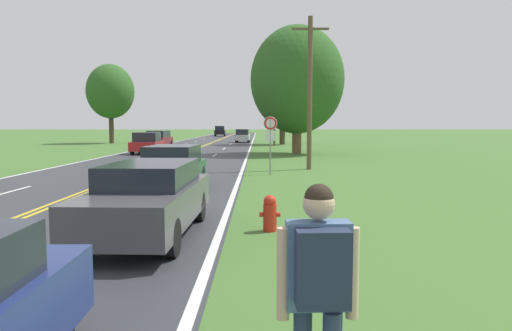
% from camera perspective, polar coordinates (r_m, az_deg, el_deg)
% --- Properties ---
extents(hitchhiker_person, '(0.61, 0.44, 1.80)m').
position_cam_1_polar(hitchhiker_person, '(3.47, 7.86, -13.87)').
color(hitchhiker_person, navy).
rests_on(hitchhiker_person, ground).
extents(fire_hydrant, '(0.44, 0.28, 0.76)m').
position_cam_1_polar(fire_hydrant, '(9.57, 1.75, -5.93)').
color(fire_hydrant, red).
rests_on(fire_hydrant, ground).
extents(traffic_sign, '(0.60, 0.10, 2.58)m').
position_cam_1_polar(traffic_sign, '(20.12, 1.81, 4.35)').
color(traffic_sign, gray).
rests_on(traffic_sign, ground).
extents(utility_pole_midground, '(1.80, 0.24, 7.43)m').
position_cam_1_polar(utility_pole_midground, '(22.74, 6.73, 9.26)').
color(utility_pole_midground, brown).
rests_on(utility_pole_midground, ground).
extents(utility_pole_far, '(1.80, 0.24, 8.44)m').
position_cam_1_polar(utility_pole_far, '(47.81, 2.32, 7.73)').
color(utility_pole_far, brown).
rests_on(utility_pole_far, ground).
extents(tree_left_verge, '(6.11, 6.11, 9.84)m').
position_cam_1_polar(tree_left_verge, '(50.83, 3.34, 9.76)').
color(tree_left_verge, '#473828').
rests_on(tree_left_verge, ground).
extents(tree_behind_sign, '(5.47, 5.47, 9.21)m').
position_cam_1_polar(tree_behind_sign, '(56.44, -17.74, 8.80)').
color(tree_behind_sign, '#473828').
rests_on(tree_behind_sign, ground).
extents(tree_right_cluster, '(6.96, 6.96, 9.54)m').
position_cam_1_polar(tree_right_cluster, '(34.62, 5.17, 10.61)').
color(tree_right_cluster, brown).
rests_on(tree_right_cluster, ground).
extents(car_dark_grey_sedan_approaching, '(1.87, 4.72, 1.46)m').
position_cam_1_polar(car_dark_grey_sedan_approaching, '(9.37, -13.14, -3.92)').
color(car_dark_grey_sedan_approaching, black).
rests_on(car_dark_grey_sedan_approaching, ground).
extents(car_dark_green_hatchback_mid_near, '(1.98, 3.56, 1.48)m').
position_cam_1_polar(car_dark_green_hatchback_mid_near, '(16.51, -10.35, 0.08)').
color(car_dark_green_hatchback_mid_near, black).
rests_on(car_dark_green_hatchback_mid_near, ground).
extents(car_red_sedan_mid_far, '(2.04, 4.03, 1.63)m').
position_cam_1_polar(car_red_sedan_mid_far, '(35.48, -13.42, 2.74)').
color(car_red_sedan_mid_far, black).
rests_on(car_red_sedan_mid_far, ground).
extents(car_maroon_hatchback_receding, '(2.03, 4.29, 1.62)m').
position_cam_1_polar(car_maroon_hatchback_receding, '(45.42, -12.07, 3.33)').
color(car_maroon_hatchback_receding, black).
rests_on(car_maroon_hatchback_receding, ground).
extents(car_silver_hatchback_distant, '(1.84, 3.70, 1.63)m').
position_cam_1_polar(car_silver_hatchback_distant, '(56.50, -1.68, 3.77)').
color(car_silver_hatchback_distant, black).
rests_on(car_silver_hatchback_distant, ground).
extents(car_black_suv_horizon, '(2.10, 4.63, 1.93)m').
position_cam_1_polar(car_black_suv_horizon, '(86.25, -4.52, 4.35)').
color(car_black_suv_horizon, black).
rests_on(car_black_suv_horizon, ground).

